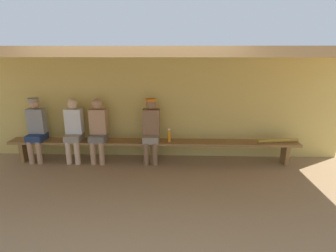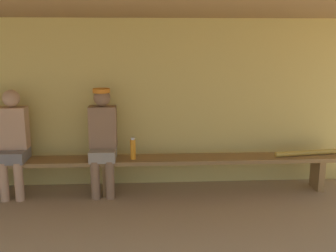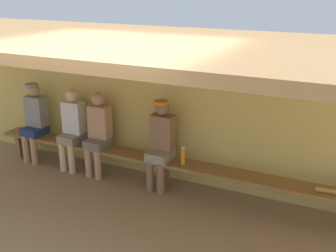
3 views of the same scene
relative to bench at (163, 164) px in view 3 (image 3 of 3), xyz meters
The scene contains 9 objects.
ground_plane 1.60m from the bench, 90.00° to the right, with size 24.00×24.00×0.00m, color #9E7F59.
back_wall 0.84m from the bench, 90.00° to the left, with size 8.00×0.20×2.20m, color #D8BC60.
dugout_roof 2.06m from the bench, 90.00° to the right, with size 8.00×2.80×0.12m, color #9E7547.
bench is the anchor object (origin of this frame).
player_in_white 0.36m from the bench, behind, with size 0.34×0.42×1.34m.
player_in_blue 2.46m from the bench, behind, with size 0.34×0.42×1.34m.
player_with_sunglasses 1.18m from the bench, behind, with size 0.34×0.42×1.34m.
player_in_red 1.68m from the bench, behind, with size 0.34×0.42×1.34m.
water_bottle_green 0.40m from the bench, ahead, with size 0.07×0.07×0.28m.
Camera 3 is at (2.52, -3.48, 2.94)m, focal length 44.50 mm.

